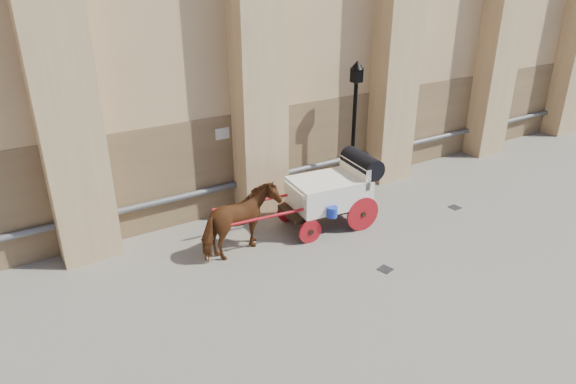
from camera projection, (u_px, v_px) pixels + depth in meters
ground at (362, 253)px, 13.34m from camera, size 90.00×90.00×0.00m
horse at (241, 222)px, 12.99m from camera, size 2.30×1.45×1.79m
carriage at (334, 189)px, 14.38m from camera, size 4.72×1.74×2.02m
street_lamp at (354, 126)px, 15.79m from camera, size 0.40×0.40×4.28m
drain_grate_near at (385, 269)px, 12.63m from camera, size 0.39×0.39×0.01m
drain_grate_far at (455, 207)px, 15.79m from camera, size 0.34×0.34×0.01m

